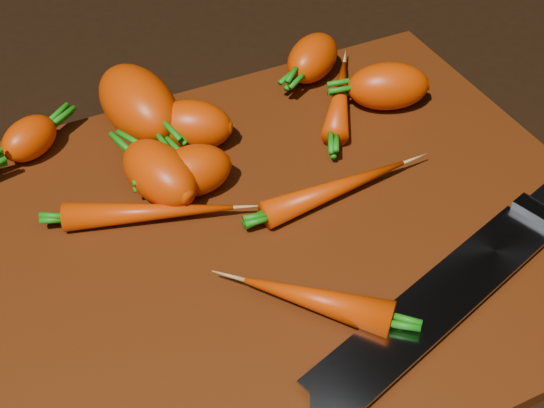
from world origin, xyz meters
name	(u,v)px	position (x,y,z in m)	size (l,w,h in m)	color
ground	(278,245)	(0.00, 0.00, -0.01)	(2.00, 2.00, 0.01)	black
cutting_board	(278,235)	(0.00, 0.00, 0.01)	(0.50, 0.40, 0.01)	#552007
carrot_1	(193,171)	(-0.04, 0.07, 0.03)	(0.06, 0.04, 0.04)	#C63401
carrot_2	(138,104)	(-0.05, 0.16, 0.04)	(0.10, 0.06, 0.06)	#C63401
carrot_3	(160,173)	(-0.07, 0.08, 0.03)	(0.08, 0.04, 0.04)	#C63401
carrot_4	(313,58)	(0.12, 0.17, 0.03)	(0.07, 0.04, 0.04)	#C63401
carrot_5	(29,138)	(-0.15, 0.17, 0.03)	(0.05, 0.03, 0.03)	#C63401
carrot_6	(388,86)	(0.16, 0.10, 0.03)	(0.07, 0.04, 0.04)	#C63401
carrot_7	(340,98)	(0.12, 0.11, 0.02)	(0.11, 0.02, 0.02)	#C63401
carrot_8	(337,188)	(0.06, 0.01, 0.02)	(0.13, 0.02, 0.02)	#C63401
carrot_9	(316,300)	(-0.01, -0.08, 0.03)	(0.10, 0.03, 0.03)	#C63401
carrot_10	(192,125)	(-0.02, 0.12, 0.03)	(0.07, 0.04, 0.04)	#C63401
carrot_11	(149,212)	(-0.08, 0.05, 0.02)	(0.13, 0.02, 0.02)	#C63401
knife	(457,284)	(0.08, -0.11, 0.02)	(0.36, 0.14, 0.02)	gray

